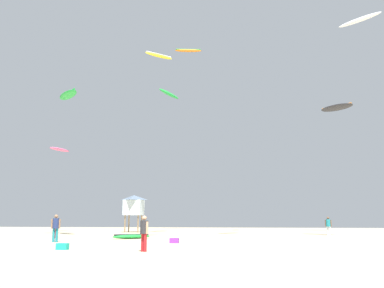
{
  "coord_description": "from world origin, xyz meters",
  "views": [
    {
      "loc": [
        4.02,
        -13.2,
        1.52
      ],
      "look_at": [
        0.0,
        14.65,
        6.51
      ],
      "focal_mm": 39.44,
      "sensor_mm": 36.0,
      "label": 1
    }
  ],
  "objects_px": {
    "person_foreground": "(144,231)",
    "kite_aloft_3": "(188,51)",
    "kite_grounded_near": "(131,236)",
    "cooler_box": "(62,246)",
    "person_right": "(56,226)",
    "person_left": "(328,225)",
    "kite_aloft_5": "(169,94)",
    "lifeguard_tower": "(134,205)",
    "kite_aloft_1": "(337,107)",
    "person_midground": "(57,226)",
    "kite_aloft_8": "(60,149)",
    "kite_aloft_0": "(68,95)",
    "kite_aloft_9": "(359,20)",
    "gear_bag": "(174,241)",
    "kite_aloft_2": "(159,56)"
  },
  "relations": [
    {
      "from": "person_right",
      "to": "cooler_box",
      "type": "height_order",
      "value": "person_right"
    },
    {
      "from": "kite_grounded_near",
      "to": "gear_bag",
      "type": "xyz_separation_m",
      "value": [
        4.31,
        -5.29,
        -0.01
      ]
    },
    {
      "from": "kite_grounded_near",
      "to": "lifeguard_tower",
      "type": "bearing_deg",
      "value": 105.59
    },
    {
      "from": "kite_aloft_1",
      "to": "gear_bag",
      "type": "bearing_deg",
      "value": -120.88
    },
    {
      "from": "gear_bag",
      "to": "cooler_box",
      "type": "bearing_deg",
      "value": -124.87
    },
    {
      "from": "person_foreground",
      "to": "kite_aloft_2",
      "type": "height_order",
      "value": "kite_aloft_2"
    },
    {
      "from": "person_midground",
      "to": "gear_bag",
      "type": "distance_m",
      "value": 11.66
    },
    {
      "from": "kite_aloft_5",
      "to": "kite_aloft_9",
      "type": "height_order",
      "value": "kite_aloft_9"
    },
    {
      "from": "person_midground",
      "to": "gear_bag",
      "type": "height_order",
      "value": "person_midground"
    },
    {
      "from": "kite_aloft_5",
      "to": "kite_aloft_1",
      "type": "bearing_deg",
      "value": 22.96
    },
    {
      "from": "lifeguard_tower",
      "to": "kite_aloft_8",
      "type": "distance_m",
      "value": 11.13
    },
    {
      "from": "kite_aloft_8",
      "to": "kite_aloft_9",
      "type": "distance_m",
      "value": 34.79
    },
    {
      "from": "kite_grounded_near",
      "to": "gear_bag",
      "type": "relative_size",
      "value": 5.17
    },
    {
      "from": "person_right",
      "to": "kite_aloft_2",
      "type": "relative_size",
      "value": 0.77
    },
    {
      "from": "kite_grounded_near",
      "to": "kite_aloft_2",
      "type": "relative_size",
      "value": 1.24
    },
    {
      "from": "gear_bag",
      "to": "kite_aloft_1",
      "type": "distance_m",
      "value": 33.63
    },
    {
      "from": "kite_grounded_near",
      "to": "cooler_box",
      "type": "bearing_deg",
      "value": -90.61
    },
    {
      "from": "kite_grounded_near",
      "to": "kite_aloft_9",
      "type": "distance_m",
      "value": 26.06
    },
    {
      "from": "person_midground",
      "to": "kite_aloft_0",
      "type": "relative_size",
      "value": 0.48
    },
    {
      "from": "kite_aloft_1",
      "to": "kite_grounded_near",
      "type": "bearing_deg",
      "value": -133.86
    },
    {
      "from": "kite_grounded_near",
      "to": "person_midground",
      "type": "bearing_deg",
      "value": -179.73
    },
    {
      "from": "person_midground",
      "to": "kite_aloft_5",
      "type": "distance_m",
      "value": 19.92
    },
    {
      "from": "person_right",
      "to": "kite_aloft_5",
      "type": "relative_size",
      "value": 0.44
    },
    {
      "from": "kite_aloft_8",
      "to": "person_foreground",
      "type": "bearing_deg",
      "value": -56.88
    },
    {
      "from": "person_midground",
      "to": "lifeguard_tower",
      "type": "relative_size",
      "value": 0.38
    },
    {
      "from": "person_right",
      "to": "kite_aloft_1",
      "type": "distance_m",
      "value": 37.64
    },
    {
      "from": "lifeguard_tower",
      "to": "kite_aloft_3",
      "type": "xyz_separation_m",
      "value": [
        4.97,
        8.27,
        21.65
      ]
    },
    {
      "from": "kite_aloft_0",
      "to": "kite_aloft_8",
      "type": "relative_size",
      "value": 0.98
    },
    {
      "from": "person_foreground",
      "to": "gear_bag",
      "type": "relative_size",
      "value": 2.96
    },
    {
      "from": "kite_aloft_1",
      "to": "kite_aloft_3",
      "type": "xyz_separation_m",
      "value": [
        -18.99,
        2.64,
        9.65
      ]
    },
    {
      "from": "kite_aloft_0",
      "to": "kite_aloft_5",
      "type": "xyz_separation_m",
      "value": [
        7.65,
        8.98,
        2.45
      ]
    },
    {
      "from": "person_midground",
      "to": "person_left",
      "type": "bearing_deg",
      "value": -47.07
    },
    {
      "from": "person_foreground",
      "to": "person_right",
      "type": "bearing_deg",
      "value": -93.89
    },
    {
      "from": "kite_grounded_near",
      "to": "gear_bag",
      "type": "bearing_deg",
      "value": -50.78
    },
    {
      "from": "person_right",
      "to": "kite_aloft_3",
      "type": "xyz_separation_m",
      "value": [
        4.38,
        28.6,
        23.66
      ]
    },
    {
      "from": "person_foreground",
      "to": "person_right",
      "type": "distance_m",
      "value": 10.35
    },
    {
      "from": "kite_aloft_0",
      "to": "kite_aloft_9",
      "type": "height_order",
      "value": "kite_aloft_9"
    },
    {
      "from": "lifeguard_tower",
      "to": "kite_aloft_1",
      "type": "height_order",
      "value": "kite_aloft_1"
    },
    {
      "from": "kite_aloft_5",
      "to": "kite_aloft_8",
      "type": "bearing_deg",
      "value": 171.49
    },
    {
      "from": "person_midground",
      "to": "person_right",
      "type": "height_order",
      "value": "person_right"
    },
    {
      "from": "cooler_box",
      "to": "kite_aloft_0",
      "type": "bearing_deg",
      "value": 115.63
    },
    {
      "from": "person_left",
      "to": "kite_grounded_near",
      "type": "relative_size",
      "value": 0.58
    },
    {
      "from": "gear_bag",
      "to": "kite_aloft_0",
      "type": "distance_m",
      "value": 19.19
    },
    {
      "from": "person_left",
      "to": "kite_aloft_5",
      "type": "xyz_separation_m",
      "value": [
        -15.43,
        5.37,
        14.18
      ]
    },
    {
      "from": "person_right",
      "to": "gear_bag",
      "type": "distance_m",
      "value": 7.95
    },
    {
      "from": "kite_aloft_1",
      "to": "kite_aloft_8",
      "type": "relative_size",
      "value": 1.19
    },
    {
      "from": "gear_bag",
      "to": "kite_aloft_8",
      "type": "relative_size",
      "value": 0.17
    },
    {
      "from": "person_foreground",
      "to": "kite_aloft_3",
      "type": "distance_m",
      "value": 42.8
    },
    {
      "from": "kite_aloft_5",
      "to": "kite_aloft_9",
      "type": "xyz_separation_m",
      "value": [
        18.28,
        -9.19,
        2.99
      ]
    },
    {
      "from": "kite_aloft_1",
      "to": "kite_aloft_9",
      "type": "bearing_deg",
      "value": -93.9
    }
  ]
}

